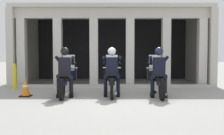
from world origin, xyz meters
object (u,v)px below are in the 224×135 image
at_px(police_officer_center, 112,68).
at_px(police_officer_right, 159,68).
at_px(police_officer_left, 65,68).
at_px(motorcycle_center, 112,80).
at_px(motorcycle_right, 157,81).
at_px(motorcycle_left, 67,81).
at_px(bollard_kerbside, 15,76).
at_px(traffic_cone_flank, 26,88).

relative_size(police_officer_center, police_officer_right, 1.00).
relative_size(police_officer_left, motorcycle_center, 0.78).
relative_size(motorcycle_right, police_officer_right, 1.29).
bearing_deg(police_officer_center, police_officer_left, -169.21).
distance_m(motorcycle_left, police_officer_center, 1.54).
distance_m(police_officer_center, bollard_kerbside, 4.34).
xyz_separation_m(police_officer_center, bollard_kerbside, (-3.85, 1.95, -0.44)).
xyz_separation_m(motorcycle_right, bollard_kerbside, (-5.32, 1.84, -0.00)).
bearing_deg(police_officer_right, motorcycle_left, 172.75).
bearing_deg(police_officer_right, police_officer_left, 178.24).
relative_size(motorcycle_center, police_officer_center, 1.29).
bearing_deg(bollard_kerbside, police_officer_center, -26.87).
relative_size(police_officer_center, bollard_kerbside, 1.58).
xyz_separation_m(motorcycle_center, police_officer_center, (-0.00, -0.28, 0.44)).
bearing_deg(bollard_kerbside, motorcycle_right, -19.09).
height_order(motorcycle_center, police_officer_right, police_officer_right).
bearing_deg(police_officer_right, traffic_cone_flank, 175.60).
xyz_separation_m(motorcycle_right, police_officer_right, (-0.00, -0.28, 0.44)).
xyz_separation_m(motorcycle_center, police_officer_right, (1.47, -0.46, 0.44)).
relative_size(motorcycle_left, police_officer_left, 1.29).
xyz_separation_m(police_officer_right, traffic_cone_flank, (-4.26, 0.21, -0.65)).
bearing_deg(police_officer_center, police_officer_right, -2.51).
bearing_deg(motorcycle_right, motorcycle_left, 178.24).
xyz_separation_m(motorcycle_left, motorcycle_center, (1.47, 0.17, 0.00)).
xyz_separation_m(police_officer_left, police_officer_right, (2.95, -0.01, 0.00)).
height_order(police_officer_right, traffic_cone_flank, police_officer_right).
bearing_deg(police_officer_left, police_officer_right, 1.91).
bearing_deg(traffic_cone_flank, motorcycle_left, 3.67).
height_order(police_officer_left, motorcycle_center, police_officer_left).
bearing_deg(police_officer_left, police_officer_center, 8.56).
relative_size(motorcycle_center, motorcycle_right, 1.00).
height_order(police_officer_left, police_officer_center, same).
bearing_deg(motorcycle_left, bollard_kerbside, 144.37).
xyz_separation_m(police_officer_left, traffic_cone_flank, (-1.31, 0.20, -0.65)).
xyz_separation_m(police_officer_left, bollard_kerbside, (-2.38, 2.12, -0.44)).
bearing_deg(police_officer_left, motorcycle_left, 91.78).
relative_size(motorcycle_left, bollard_kerbside, 2.03).
xyz_separation_m(motorcycle_center, bollard_kerbside, (-3.85, 1.67, -0.00)).
bearing_deg(bollard_kerbside, motorcycle_center, -23.41).
xyz_separation_m(motorcycle_left, police_officer_left, (-0.00, -0.28, 0.44)).
height_order(police_officer_center, bollard_kerbside, police_officer_center).
xyz_separation_m(motorcycle_center, motorcycle_right, (1.47, -0.18, 0.00)).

